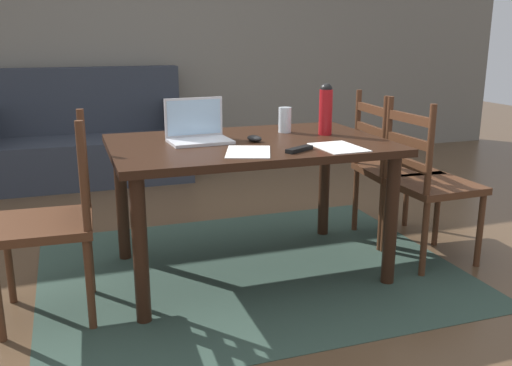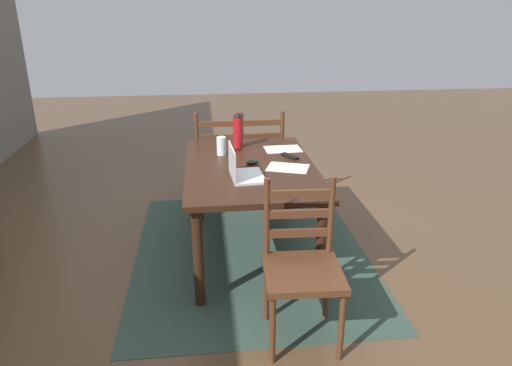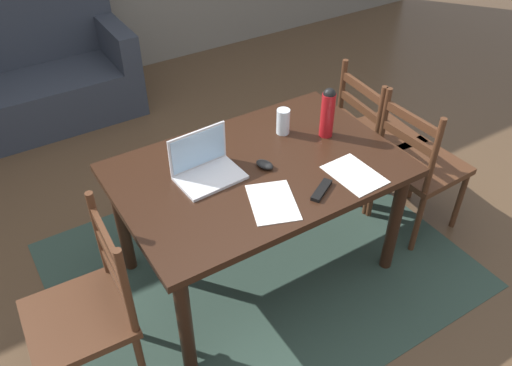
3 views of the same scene
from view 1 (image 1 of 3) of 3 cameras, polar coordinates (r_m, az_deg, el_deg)
The scene contains 15 objects.
ground_plane at distance 3.20m, azimuth -0.67°, elevation -8.83°, with size 14.00×14.00×0.00m, color brown.
area_rug at distance 3.20m, azimuth -0.67°, elevation -8.78°, with size 2.28×1.81×0.01m, color #2D4238.
wall_back at distance 5.77m, azimuth -10.16°, elevation 15.32°, with size 8.00×0.12×2.70m, color slate.
dining_table at distance 3.00m, azimuth -0.71°, elevation 2.55°, with size 1.46×0.96×0.74m.
chair_right_far at distance 3.65m, azimuth 13.68°, elevation 1.38°, with size 0.47×0.47×0.95m.
chair_right_near at distance 3.34m, azimuth 17.23°, elevation -0.13°, with size 0.45×0.45×0.95m.
chair_left_near at distance 2.72m, azimuth -20.18°, elevation -3.75°, with size 0.46×0.46×0.95m.
couch at distance 5.31m, azimuth -17.05°, elevation 4.15°, with size 1.80×0.80×1.00m.
laptop at distance 2.99m, azimuth -6.03°, elevation 5.37°, with size 0.33×0.24×0.23m.
water_bottle at distance 3.18m, azimuth 7.15°, elevation 7.60°, with size 0.08×0.08×0.29m.
drinking_glass at distance 3.25m, azimuth 2.97°, elevation 6.47°, with size 0.07×0.07×0.15m, color silver.
computer_mouse at distance 2.97m, azimuth -0.16°, elevation 4.58°, with size 0.06×0.10×0.03m, color black.
tv_remote at distance 2.73m, azimuth 4.45°, elevation 3.46°, with size 0.04×0.17×0.02m, color black.
paper_stack_left at distance 2.84m, azimuth 8.44°, elevation 3.64°, with size 0.21×0.30×0.00m, color white.
paper_stack_right at distance 2.70m, azimuth -0.79°, elevation 3.21°, with size 0.21×0.30×0.00m, color white.
Camera 1 is at (-0.91, -2.78, 1.29)m, focal length 39.08 mm.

